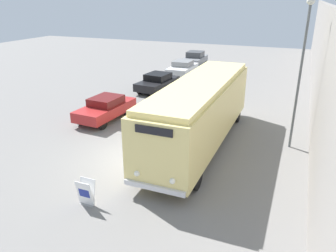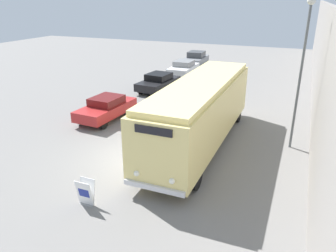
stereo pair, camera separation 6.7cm
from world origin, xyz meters
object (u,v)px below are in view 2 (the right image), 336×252
Objects in this scene: parked_car_near at (106,108)px; parked_car_far at (183,68)px; parked_car_distant at (196,59)px; vintage_bus at (201,110)px; streetlamp at (303,56)px; sign_board at (86,193)px; parked_car_mid at (158,82)px.

parked_car_far is (0.35, 12.74, 0.04)m from parked_car_near.
vintage_bus is at bearing -73.55° from parked_car_distant.
vintage_bus is 6.64m from parked_car_near.
sign_board is at bearing -129.18° from streetlamp.
streetlamp reaches higher than parked_car_mid.
parked_car_far is at bearing 129.19° from streetlamp.
sign_board is 11.06m from streetlamp.
streetlamp is 21.29m from parked_car_distant.
sign_board is 0.23× the size of parked_car_distant.
streetlamp is 13.21m from parked_car_mid.
vintage_bus is 1.56× the size of streetlamp.
sign_board is 8.95m from parked_car_near.
parked_car_far is at bearing -86.82° from parked_car_distant.
streetlamp is 11.33m from parked_car_near.
parked_car_near reaches higher than sign_board.
streetlamp reaches higher than sign_board.
parked_car_mid is 10.82m from parked_car_distant.
streetlamp reaches higher than vintage_bus.
parked_car_distant is at bearing 108.60° from vintage_bus.
parked_car_distant is (-0.14, 18.02, 0.06)m from parked_car_near.
parked_car_distant is (-0.49, 5.29, 0.01)m from parked_car_far.
parked_car_mid is at bearing 145.62° from streetlamp.
vintage_bus reaches higher than parked_car_far.
streetlamp is at bearing -28.62° from parked_car_mid.
parked_car_near is (-6.39, 1.40, -1.14)m from vintage_bus.
parked_car_near is (-10.68, -0.07, -3.78)m from streetlamp.
sign_board is at bearing -82.70° from parked_car_distant.
parked_car_near is at bearing -92.53° from parked_car_far.
sign_board is 0.14× the size of streetlamp.
parked_car_mid is at bearing 125.54° from vintage_bus.
vintage_bus is 2.56× the size of parked_car_near.
vintage_bus is 2.55× the size of parked_car_mid.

